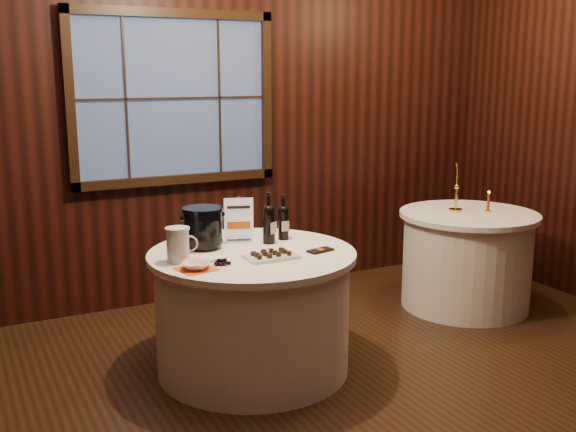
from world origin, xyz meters
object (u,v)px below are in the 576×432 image
main_table (253,311)px  brass_candlestick (456,194)px  sign_stand (239,227)px  red_candle (488,204)px  ice_bucket (203,227)px  grape_bunch (221,261)px  side_table (466,259)px  chocolate_box (320,250)px  port_bottle_left (269,221)px  chocolate_plate (271,255)px  port_bottle_right (283,220)px  glass_pitcher (178,244)px  cracker_bowl (196,265)px

main_table → brass_candlestick: bearing=11.2°
sign_stand → red_candle: 2.13m
ice_bucket → grape_bunch: bearing=-95.3°
side_table → red_candle: size_ratio=6.46×
brass_candlestick → chocolate_box: bearing=-159.9°
port_bottle_left → chocolate_plate: size_ratio=1.11×
port_bottle_right → red_candle: (1.84, 0.06, -0.06)m
chocolate_plate → ice_bucket: bearing=124.6°
main_table → glass_pitcher: 0.68m
port_bottle_right → ice_bucket: (-0.55, 0.02, 0.01)m
glass_pitcher → red_candle: size_ratio=1.22×
brass_candlestick → red_candle: brass_candlestick is taller
cracker_bowl → red_candle: size_ratio=0.95×
chocolate_box → side_table: bearing=4.1°
sign_stand → red_candle: sign_stand is taller
main_table → red_candle: size_ratio=7.66×
main_table → port_bottle_left: port_bottle_left is taller
sign_stand → chocolate_box: bearing=-31.8°
port_bottle_right → red_candle: size_ratio=1.78×
port_bottle_left → port_bottle_right: port_bottle_left is taller
sign_stand → red_candle: bearing=19.4°
main_table → chocolate_box: bearing=-26.8°
ice_bucket → grape_bunch: size_ratio=1.68×
chocolate_box → ice_bucket: bearing=133.9°
ice_bucket → port_bottle_right: bearing=-2.5°
sign_stand → port_bottle_left: port_bottle_left is taller
port_bottle_left → sign_stand: bearing=120.6°
port_bottle_left → grape_bunch: 0.57m
grape_bunch → red_candle: red_candle is taller
main_table → glass_pitcher: (-0.47, -0.01, 0.49)m
chocolate_box → grape_bunch: 0.65m
port_bottle_left → ice_bucket: port_bottle_left is taller
grape_bunch → brass_candlestick: brass_candlestick is taller
side_table → ice_bucket: bearing=-177.8°
main_table → chocolate_plate: (0.04, -0.19, 0.40)m
main_table → cracker_bowl: size_ratio=8.03×
brass_candlestick → red_candle: (0.21, -0.13, -0.07)m
sign_stand → chocolate_plate: (0.02, -0.43, -0.09)m
side_table → chocolate_box: 1.74m
chocolate_plate → chocolate_box: (0.33, -0.00, -0.01)m
sign_stand → glass_pitcher: 0.56m
main_table → ice_bucket: size_ratio=4.94×
port_bottle_right → brass_candlestick: bearing=11.6°
cracker_bowl → chocolate_box: bearing=1.1°
ice_bucket → chocolate_box: 0.74m
chocolate_plate → glass_pitcher: (-0.51, 0.18, 0.09)m
cracker_bowl → side_table: bearing=11.7°
cracker_bowl → port_bottle_right: bearing=27.9°
sign_stand → grape_bunch: sign_stand is taller
cracker_bowl → chocolate_plate: bearing=2.4°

